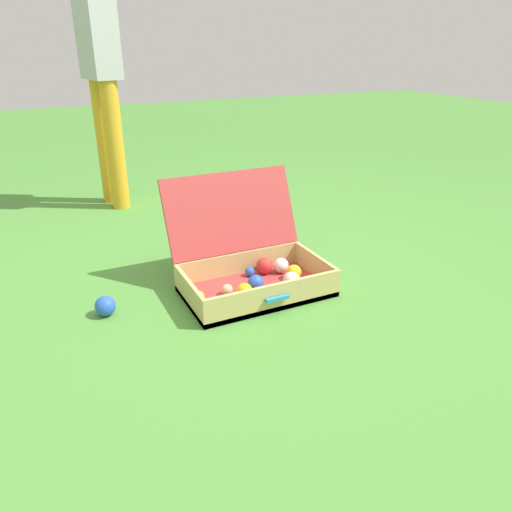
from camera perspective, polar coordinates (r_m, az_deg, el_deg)
The scene contains 4 objects.
ground_plane at distance 2.28m, azimuth -1.73°, elevation -5.02°, with size 16.00×16.00×0.00m, color #4C8C38.
open_suitcase at distance 2.34m, azimuth -0.57°, elevation -1.10°, with size 0.67×0.60×0.51m.
stray_ball_on_grass at distance 2.23m, azimuth -17.19°, elevation -5.60°, with size 0.09×0.09×0.09m, color blue.
bystander_person at distance 3.60m, azimuth -17.76°, elevation 20.99°, with size 0.24×0.35×1.71m.
Camera 1 is at (-0.81, -1.83, 1.10)m, focal length 34.26 mm.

